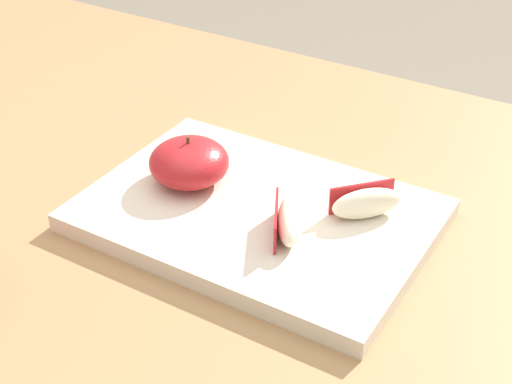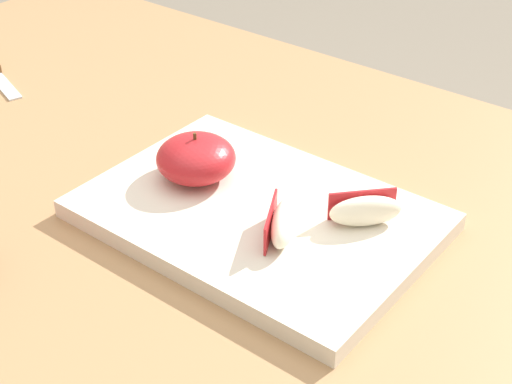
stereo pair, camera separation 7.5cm
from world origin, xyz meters
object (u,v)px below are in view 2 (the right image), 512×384
Objects in this scene: apple_wedge_left at (365,210)px; apple_half_skin_up at (196,158)px; cutting_board at (256,216)px; apple_wedge_front at (283,223)px.

apple_half_skin_up is at bearing -168.68° from apple_wedge_left.
cutting_board is 4.06× the size of apple_half_skin_up.
apple_wedge_front is 1.08× the size of apple_wedge_left.
apple_half_skin_up reaches higher than apple_wedge_front.
apple_half_skin_up is 1.14× the size of apple_wedge_front.
apple_wedge_front and apple_wedge_left have the same top height.
cutting_board is 4.98× the size of apple_wedge_left.
cutting_board is at bearing -4.99° from apple_half_skin_up.
apple_half_skin_up is 0.14m from apple_wedge_front.
cutting_board is 4.62× the size of apple_wedge_front.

